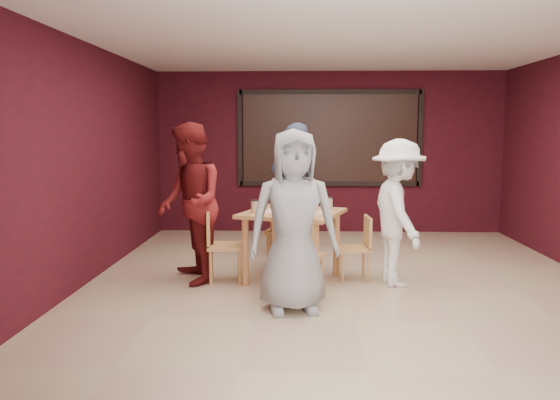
{
  "coord_description": "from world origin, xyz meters",
  "views": [
    {
      "loc": [
        -0.52,
        -6.09,
        1.77
      ],
      "look_at": [
        -0.75,
        0.28,
        0.97
      ],
      "focal_mm": 35.0,
      "sensor_mm": 36.0,
      "label": 1
    }
  ],
  "objects_px": {
    "diner_right": "(398,213)",
    "chair_back": "(288,225)",
    "diner_back": "(294,190)",
    "chair_right": "(359,244)",
    "chair_left": "(219,241)",
    "dining_table": "(293,220)",
    "chair_front": "(297,252)",
    "diner_front": "(294,221)",
    "diner_left": "(190,203)"
  },
  "relations": [
    {
      "from": "chair_front",
      "to": "diner_back",
      "type": "distance_m",
      "value": 2.15
    },
    {
      "from": "chair_left",
      "to": "diner_left",
      "type": "relative_size",
      "value": 0.46
    },
    {
      "from": "dining_table",
      "to": "diner_front",
      "type": "height_order",
      "value": "diner_front"
    },
    {
      "from": "diner_back",
      "to": "diner_right",
      "type": "bearing_deg",
      "value": 110.57
    },
    {
      "from": "chair_left",
      "to": "diner_front",
      "type": "height_order",
      "value": "diner_front"
    },
    {
      "from": "chair_left",
      "to": "diner_back",
      "type": "xyz_separation_m",
      "value": [
        0.87,
        1.4,
        0.46
      ]
    },
    {
      "from": "chair_back",
      "to": "diner_front",
      "type": "height_order",
      "value": "diner_front"
    },
    {
      "from": "dining_table",
      "to": "diner_left",
      "type": "xyz_separation_m",
      "value": [
        -1.2,
        -0.13,
        0.21
      ]
    },
    {
      "from": "chair_back",
      "to": "chair_right",
      "type": "bearing_deg",
      "value": -37.69
    },
    {
      "from": "chair_right",
      "to": "diner_front",
      "type": "relative_size",
      "value": 0.43
    },
    {
      "from": "chair_right",
      "to": "diner_back",
      "type": "bearing_deg",
      "value": 122.02
    },
    {
      "from": "dining_table",
      "to": "chair_right",
      "type": "height_order",
      "value": "dining_table"
    },
    {
      "from": "chair_right",
      "to": "diner_front",
      "type": "distance_m",
      "value": 1.47
    },
    {
      "from": "chair_back",
      "to": "chair_right",
      "type": "distance_m",
      "value": 1.1
    },
    {
      "from": "chair_back",
      "to": "diner_back",
      "type": "relative_size",
      "value": 0.51
    },
    {
      "from": "chair_front",
      "to": "chair_left",
      "type": "distance_m",
      "value": 1.17
    },
    {
      "from": "chair_back",
      "to": "chair_left",
      "type": "relative_size",
      "value": 1.13
    },
    {
      "from": "chair_left",
      "to": "diner_left",
      "type": "bearing_deg",
      "value": -173.36
    },
    {
      "from": "chair_front",
      "to": "chair_left",
      "type": "bearing_deg",
      "value": 142.41
    },
    {
      "from": "dining_table",
      "to": "diner_front",
      "type": "distance_m",
      "value": 1.12
    },
    {
      "from": "diner_right",
      "to": "chair_back",
      "type": "bearing_deg",
      "value": 48.09
    },
    {
      "from": "chair_back",
      "to": "chair_left",
      "type": "distance_m",
      "value": 1.14
    },
    {
      "from": "chair_front",
      "to": "diner_right",
      "type": "distance_m",
      "value": 1.37
    },
    {
      "from": "chair_front",
      "to": "chair_left",
      "type": "height_order",
      "value": "chair_front"
    },
    {
      "from": "chair_right",
      "to": "chair_front",
      "type": "bearing_deg",
      "value": -130.75
    },
    {
      "from": "chair_back",
      "to": "diner_front",
      "type": "xyz_separation_m",
      "value": [
        0.09,
        -1.83,
        0.35
      ]
    },
    {
      "from": "chair_back",
      "to": "diner_left",
      "type": "height_order",
      "value": "diner_left"
    },
    {
      "from": "dining_table",
      "to": "chair_front",
      "type": "distance_m",
      "value": 0.83
    },
    {
      "from": "chair_back",
      "to": "diner_left",
      "type": "bearing_deg",
      "value": -143.16
    },
    {
      "from": "chair_right",
      "to": "chair_back",
      "type": "bearing_deg",
      "value": 142.31
    },
    {
      "from": "dining_table",
      "to": "chair_left",
      "type": "bearing_deg",
      "value": -174.23
    },
    {
      "from": "diner_back",
      "to": "chair_right",
      "type": "bearing_deg",
      "value": 102.92
    },
    {
      "from": "chair_back",
      "to": "chair_left",
      "type": "xyz_separation_m",
      "value": [
        -0.8,
        -0.81,
        -0.06
      ]
    },
    {
      "from": "chair_back",
      "to": "diner_right",
      "type": "relative_size",
      "value": 0.58
    },
    {
      "from": "dining_table",
      "to": "diner_right",
      "type": "height_order",
      "value": "diner_right"
    },
    {
      "from": "diner_front",
      "to": "chair_left",
      "type": "bearing_deg",
      "value": 122.18
    },
    {
      "from": "dining_table",
      "to": "chair_left",
      "type": "relative_size",
      "value": 1.57
    },
    {
      "from": "chair_right",
      "to": "diner_right",
      "type": "relative_size",
      "value": 0.46
    },
    {
      "from": "chair_right",
      "to": "diner_right",
      "type": "height_order",
      "value": "diner_right"
    },
    {
      "from": "chair_left",
      "to": "diner_front",
      "type": "distance_m",
      "value": 1.42
    },
    {
      "from": "chair_front",
      "to": "diner_front",
      "type": "distance_m",
      "value": 0.49
    },
    {
      "from": "diner_right",
      "to": "diner_left",
      "type": "bearing_deg",
      "value": 81.63
    },
    {
      "from": "chair_back",
      "to": "chair_left",
      "type": "bearing_deg",
      "value": -134.74
    },
    {
      "from": "chair_back",
      "to": "dining_table",
      "type": "bearing_deg",
      "value": -84.55
    },
    {
      "from": "diner_front",
      "to": "diner_left",
      "type": "relative_size",
      "value": 0.96
    },
    {
      "from": "chair_front",
      "to": "diner_left",
      "type": "relative_size",
      "value": 0.49
    },
    {
      "from": "dining_table",
      "to": "chair_left",
      "type": "xyz_separation_m",
      "value": [
        -0.87,
        -0.09,
        -0.24
      ]
    },
    {
      "from": "chair_front",
      "to": "chair_left",
      "type": "xyz_separation_m",
      "value": [
        -0.93,
        0.71,
        -0.03
      ]
    },
    {
      "from": "chair_front",
      "to": "chair_back",
      "type": "relative_size",
      "value": 0.95
    },
    {
      "from": "diner_front",
      "to": "diner_right",
      "type": "xyz_separation_m",
      "value": [
        1.19,
        0.97,
        -0.06
      ]
    }
  ]
}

